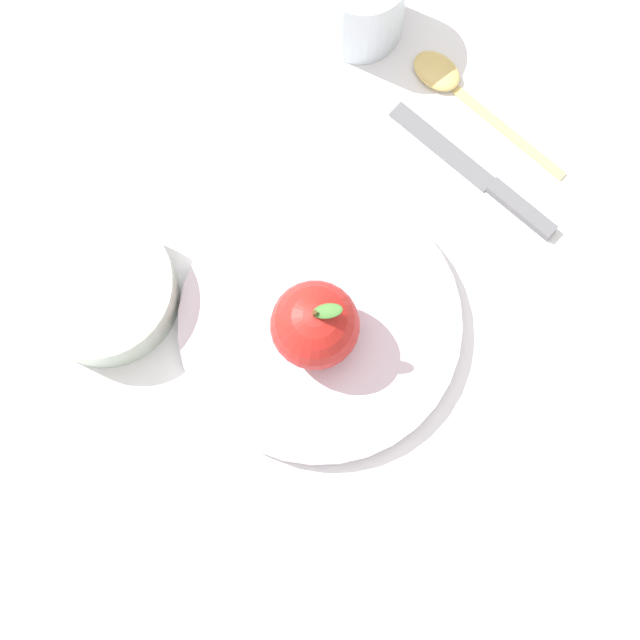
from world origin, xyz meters
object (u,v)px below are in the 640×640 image
object	(u,v)px
spoon	(453,85)
knife	(487,182)
apple	(315,325)
dinner_plate	(320,323)
cup	(362,0)
side_bowl	(101,289)

from	to	relation	value
spoon	knife	bearing A→B (deg)	-81.28
apple	knife	size ratio (longest dim) A/B	0.57
knife	spoon	xyz separation A→B (m)	(-0.01, 0.10, 0.00)
dinner_plate	spoon	xyz separation A→B (m)	(0.15, 0.21, -0.01)
cup	knife	xyz separation A→B (m)	(0.09, -0.17, -0.04)
dinner_plate	knife	xyz separation A→B (m)	(0.17, 0.11, -0.01)
dinner_plate	apple	size ratio (longest dim) A/B	2.85
cup	spoon	bearing A→B (deg)	-43.70
apple	knife	distance (m)	0.22
dinner_plate	knife	size ratio (longest dim) A/B	1.61
cup	knife	size ratio (longest dim) A/B	0.55
side_bowl	knife	bearing A→B (deg)	9.91
apple	cup	bearing A→B (deg)	74.51
side_bowl	spoon	bearing A→B (deg)	25.43
cup	spoon	size ratio (longest dim) A/B	0.56
side_bowl	spoon	distance (m)	0.37
side_bowl	spoon	world-z (taller)	side_bowl
side_bowl	knife	xyz separation A→B (m)	(0.35, 0.06, -0.02)
dinner_plate	side_bowl	size ratio (longest dim) A/B	1.91
dinner_plate	cup	world-z (taller)	cup
apple	spoon	world-z (taller)	apple
side_bowl	cup	distance (m)	0.34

